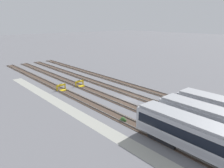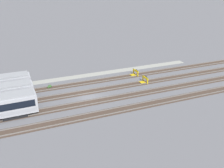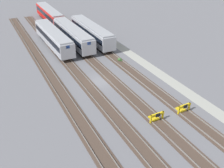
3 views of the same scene
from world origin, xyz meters
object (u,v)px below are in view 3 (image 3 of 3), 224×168
subway_car_front_row_left_inner (91,32)px  subway_car_front_row_centre (50,15)px  bumper_stop_nearest_track (183,108)px  weed_clump (120,60)px  subway_car_front_row_right_inner (73,35)px  bumper_stop_near_inner_track (156,117)px  subway_car_front_row_leftmost (53,38)px

subway_car_front_row_left_inner → subway_car_front_row_centre: 19.10m
bumper_stop_nearest_track → weed_clump: (17.80, -0.37, -0.27)m
subway_car_front_row_left_inner → subway_car_front_row_right_inner: (0.00, 4.25, 0.00)m
bumper_stop_nearest_track → bumper_stop_near_inner_track: 4.22m
bumper_stop_nearest_track → subway_car_front_row_centre: bearing=4.9°
subway_car_front_row_right_inner → subway_car_front_row_centre: bearing=-0.2°
subway_car_front_row_left_inner → bumper_stop_nearest_track: 30.18m
subway_car_front_row_centre → bumper_stop_nearest_track: (-48.78, -4.19, -1.53)m
subway_car_front_row_leftmost → bumper_stop_near_inner_track: bearing=-172.1°
weed_clump → subway_car_front_row_left_inner: bearing=1.8°
subway_car_front_row_centre → weed_clump: bearing=-171.6°
subway_car_front_row_centre → subway_car_front_row_right_inner: same height
subway_car_front_row_leftmost → bumper_stop_nearest_track: bearing=-164.4°
subway_car_front_row_left_inner → subway_car_front_row_leftmost: bearing=90.0°
weed_clump → bumper_stop_nearest_track: bearing=178.8°
subway_car_front_row_leftmost → bumper_stop_near_inner_track: subway_car_front_row_leftmost is taller
subway_car_front_row_leftmost → subway_car_front_row_centre: bearing=-12.7°
subway_car_front_row_centre → bumper_stop_near_inner_track: subway_car_front_row_centre is taller
subway_car_front_row_centre → weed_clump: size_ratio=19.58×
bumper_stop_near_inner_track → weed_clump: bearing=-14.5°
subway_car_front_row_centre → bumper_stop_near_inner_track: 48.78m
subway_car_front_row_centre → weed_clump: (-30.98, -4.56, -1.80)m
subway_car_front_row_centre → subway_car_front_row_left_inner: bearing=-167.4°
subway_car_front_row_leftmost → subway_car_front_row_right_inner: 4.13m
subway_car_front_row_leftmost → subway_car_front_row_right_inner: size_ratio=1.00×
subway_car_front_row_leftmost → bumper_stop_near_inner_track: 30.44m
subway_car_front_row_leftmost → subway_car_front_row_right_inner: bearing=-90.0°
subway_car_front_row_leftmost → weed_clump: (-12.34, -8.77, -1.80)m
subway_car_front_row_right_inner → weed_clump: size_ratio=19.59×
bumper_stop_nearest_track → bumper_stop_near_inner_track: size_ratio=1.00×
subway_car_front_row_right_inner → bumper_stop_near_inner_track: size_ratio=8.98×
subway_car_front_row_left_inner → subway_car_front_row_centre: (18.64, 4.18, 0.00)m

